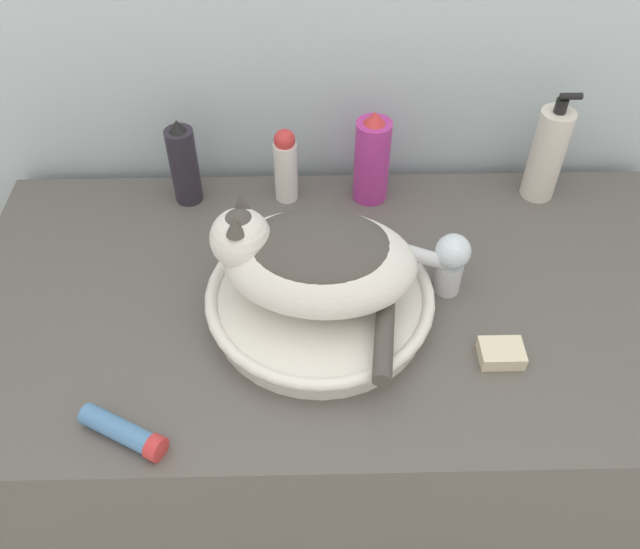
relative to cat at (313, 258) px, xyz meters
The scene contains 10 objects.
vanity_counter 0.54m from the cat, 35.53° to the left, with size 1.25×0.64×0.84m.
sink_basin 0.09m from the cat, ahead, with size 0.36×0.36×0.05m.
cat is the anchor object (origin of this frame).
faucet 0.22m from the cat, 11.28° to the left, with size 0.13×0.06×0.12m.
hairspray_can_black 0.37m from the cat, 128.70° to the left, with size 0.05×0.05×0.17m.
soap_pump_bottle 0.52m from the cat, 33.86° to the left, with size 0.06×0.06×0.22m.
deodorant_stick 0.30m from the cat, 99.15° to the left, with size 0.04×0.04×0.15m.
spray_bottle_trigger 0.31m from the cat, 68.97° to the left, with size 0.06×0.06×0.18m.
cream_tube 0.36m from the cat, 139.32° to the right, with size 0.13×0.09×0.04m.
soap_bar 0.32m from the cat, 19.68° to the right, with size 0.07×0.05×0.02m.
Camera 1 is at (-0.05, -0.43, 1.66)m, focal length 38.00 mm.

